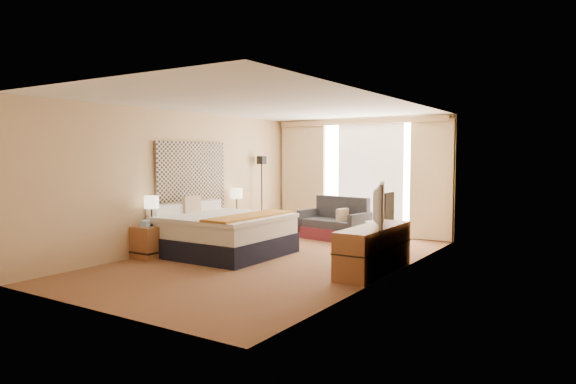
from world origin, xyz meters
The scene contains 21 objects.
floor centered at (0.00, 0.00, 0.00)m, with size 4.20×7.00×0.02m, color maroon.
ceiling centered at (0.00, 0.00, 2.60)m, with size 4.20×7.00×0.02m, color silver.
wall_back centered at (0.00, 3.50, 1.30)m, with size 4.20×0.02×2.60m, color tan.
wall_front centered at (0.00, -3.50, 1.30)m, with size 4.20×0.02×2.60m, color tan.
wall_left centered at (-2.10, 0.00, 1.30)m, with size 0.02×7.00×2.60m, color tan.
wall_right centered at (2.10, 0.00, 1.30)m, with size 0.02×7.00×2.60m, color tan.
headboard centered at (-2.06, 0.20, 1.28)m, with size 0.06×1.85×1.50m, color black.
nightstand_left centered at (-1.87, -1.05, 0.28)m, with size 0.45×0.52×0.55m, color #945A35.
nightstand_right centered at (-1.87, 1.45, 0.28)m, with size 0.45×0.52×0.55m, color #945A35.
media_dresser centered at (1.83, 0.00, 0.35)m, with size 0.50×1.80×0.70m, color #945A35.
window centered at (0.25, 3.47, 1.32)m, with size 2.30×0.02×2.30m, color silver.
curtains centered at (0.00, 3.39, 1.41)m, with size 4.12×0.19×2.56m.
bed centered at (-1.06, -0.11, 0.37)m, with size 2.10×1.92×1.02m.
loveseat centered at (-0.12, 2.49, 0.29)m, with size 1.52×0.97×0.89m.
floor_lamp centered at (-1.90, 2.30, 1.24)m, with size 0.22×0.22×1.76m.
desk_chair centered at (1.33, 1.49, 0.50)m, with size 0.54×0.54×1.11m.
lamp_left centered at (-1.85, -1.02, 0.95)m, with size 0.25×0.25×0.52m.
lamp_right centered at (-1.92, 1.41, 0.95)m, with size 0.25×0.25×0.52m.
tissue_box centered at (-1.83, -1.19, 0.61)m, with size 0.12×0.12×0.11m, color #99C8ED.
telephone centered at (-1.85, 1.28, 0.59)m, with size 0.19×0.15×0.07m, color black.
television centered at (1.78, 0.09, 1.03)m, with size 1.13×0.15×0.65m, color black.
Camera 1 is at (4.88, -7.13, 1.75)m, focal length 32.00 mm.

